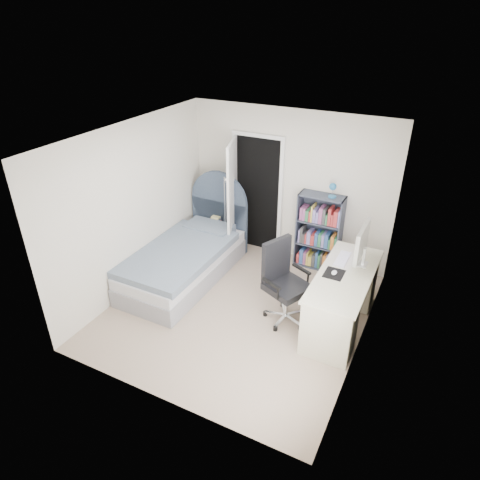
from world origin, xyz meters
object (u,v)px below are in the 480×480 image
at_px(floor_lamp, 226,223).
at_px(office_chair, 283,278).
at_px(nightstand, 220,227).
at_px(desk, 343,297).
at_px(bed, 187,257).
at_px(bookcase, 320,235).

relative_size(floor_lamp, office_chair, 1.22).
distance_m(nightstand, desk, 2.73).
bearing_deg(desk, office_chair, -165.37).
height_order(bed, desk, bed).
bearing_deg(bookcase, nightstand, -174.32).
distance_m(desk, office_chair, 0.83).
bearing_deg(desk, bookcase, 119.60).
bearing_deg(nightstand, bed, -90.95).
relative_size(bed, office_chair, 2.00).
height_order(bed, nightstand, bed).
height_order(nightstand, bookcase, bookcase).
bearing_deg(office_chair, bed, 170.30).
bearing_deg(bed, floor_lamp, 76.46).
relative_size(nightstand, floor_lamp, 0.44).
bearing_deg(desk, floor_lamp, 156.82).
xyz_separation_m(bed, nightstand, (0.02, 1.03, 0.09)).
height_order(floor_lamp, bookcase, bookcase).
bearing_deg(nightstand, floor_lamp, -34.57).
xyz_separation_m(bed, desk, (2.51, -0.09, 0.12)).
distance_m(bed, floor_lamp, 0.95).
bearing_deg(bed, office_chair, -9.70).
bearing_deg(office_chair, desk, 14.63).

